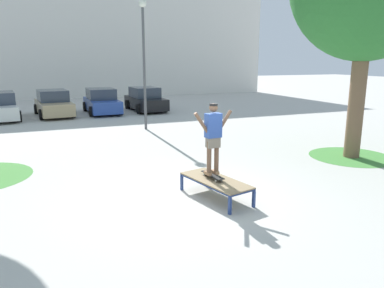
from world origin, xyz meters
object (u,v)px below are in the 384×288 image
(car_blue, at_px, (102,102))
(skater, at_px, (213,134))
(car_white, at_px, (0,107))
(skate_box, at_px, (216,181))
(light_post, at_px, (144,46))
(car_tan, at_px, (54,104))
(car_black, at_px, (145,100))
(skateboard, at_px, (213,175))

(car_blue, bearing_deg, skater, -88.85)
(car_white, xyz_separation_m, car_blue, (5.59, 0.57, 0.00))
(car_white, bearing_deg, skate_box, -68.55)
(skater, relative_size, light_post, 0.29)
(light_post, bearing_deg, car_blue, 99.91)
(skater, xyz_separation_m, car_tan, (-3.11, 15.41, -0.84))
(car_tan, xyz_separation_m, car_black, (5.59, 0.24, 0.00))
(car_black, bearing_deg, light_post, -104.62)
(car_black, xyz_separation_m, light_post, (-1.68, -6.45, 3.13))
(skater, bearing_deg, car_blue, 91.15)
(skateboard, xyz_separation_m, light_post, (0.80, 9.19, 3.29))
(skateboard, bearing_deg, skater, 94.98)
(car_white, relative_size, car_tan, 1.00)
(skate_box, xyz_separation_m, skater, (-0.03, 0.12, 1.12))
(car_tan, height_order, light_post, light_post)
(skate_box, xyz_separation_m, car_white, (-5.93, 15.09, 0.28))
(skate_box, bearing_deg, car_black, 81.15)
(skater, height_order, car_white, skater)
(skate_box, xyz_separation_m, car_tan, (-3.14, 15.53, 0.28))
(car_blue, height_order, light_post, light_post)
(skater, bearing_deg, skateboard, -85.02)
(skateboard, relative_size, car_tan, 0.19)
(car_white, bearing_deg, skater, -68.49)
(car_white, bearing_deg, car_blue, 5.81)
(skateboard, distance_m, car_white, 16.10)
(car_white, bearing_deg, light_post, -40.78)
(car_blue, bearing_deg, car_white, -174.19)
(skateboard, distance_m, car_blue, 15.55)
(skate_box, distance_m, skater, 1.12)
(skateboard, distance_m, car_tan, 15.72)
(skateboard, xyz_separation_m, skater, (-0.00, 0.00, 0.99))
(skater, bearing_deg, skate_box, -76.87)
(skate_box, relative_size, car_white, 0.46)
(skateboard, distance_m, light_post, 9.80)
(skater, distance_m, light_post, 9.51)
(skate_box, height_order, skater, skater)
(car_blue, height_order, car_black, same)
(light_post, bearing_deg, car_black, 75.38)
(car_blue, xyz_separation_m, light_post, (1.11, -6.35, 3.13))
(skater, bearing_deg, car_black, 80.99)
(skater, height_order, car_tan, skater)
(skateboard, xyz_separation_m, car_black, (2.48, 15.64, 0.15))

